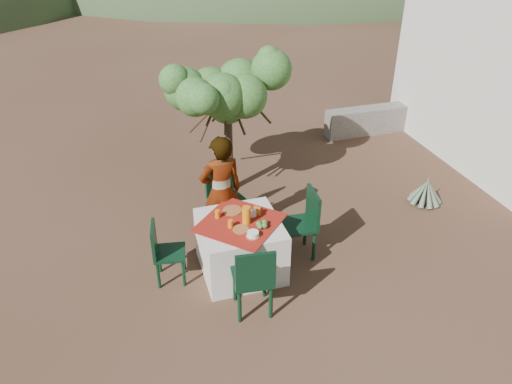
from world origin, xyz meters
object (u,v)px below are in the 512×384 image
at_px(juice_pitcher, 246,215).
at_px(agave, 426,192).
at_px(chair_far, 224,194).
at_px(chair_near, 254,278).
at_px(table, 240,246).
at_px(chair_left, 164,250).
at_px(chair_right, 304,221).
at_px(person, 221,192).
at_px(shrub_tree, 230,97).

bearing_deg(juice_pitcher, agave, 13.60).
bearing_deg(chair_far, chair_near, -110.00).
xyz_separation_m(table, chair_far, (0.05, 1.07, 0.17)).
relative_size(table, chair_left, 1.53).
bearing_deg(chair_right, table, -81.73).
relative_size(table, person, 0.78).
bearing_deg(person, chair_far, -113.71).
distance_m(table, juice_pitcher, 0.51).
height_order(chair_left, shrub_tree, shrub_tree).
distance_m(chair_right, person, 1.19).
xyz_separation_m(table, shrub_tree, (0.44, 2.12, 1.25)).
height_order(shrub_tree, agave, shrub_tree).
bearing_deg(person, table, 90.99).
bearing_deg(agave, chair_far, 174.31).
bearing_deg(table, agave, 12.67).
distance_m(table, agave, 3.40).
bearing_deg(chair_near, agave, -148.84).
bearing_deg(juice_pitcher, chair_far, 91.28).
bearing_deg(juice_pitcher, chair_near, -100.25).
xyz_separation_m(chair_right, juice_pitcher, (-0.84, -0.12, 0.33)).
distance_m(chair_near, agave, 3.75).
height_order(person, agave, person).
bearing_deg(shrub_tree, chair_right, -76.93).
distance_m(table, person, 0.82).
distance_m(person, shrub_tree, 1.73).
height_order(chair_far, chair_left, chair_far).
bearing_deg(shrub_tree, table, -101.79).
bearing_deg(table, chair_far, 87.37).
bearing_deg(person, chair_left, 27.45).
bearing_deg(chair_right, chair_left, -87.15).
bearing_deg(chair_near, table, -88.71).
relative_size(person, agave, 2.88).
bearing_deg(shrub_tree, person, -109.88).
height_order(person, shrub_tree, shrub_tree).
bearing_deg(agave, person, -178.86).
relative_size(chair_right, juice_pitcher, 4.17).
bearing_deg(table, juice_pitcher, -27.65).
bearing_deg(chair_near, chair_left, -39.30).
xyz_separation_m(table, chair_right, (0.92, 0.09, 0.17)).
relative_size(chair_right, shrub_tree, 0.48).
bearing_deg(agave, chair_left, -171.31).
xyz_separation_m(chair_left, person, (0.90, 0.59, 0.36)).
distance_m(chair_far, shrub_tree, 1.55).
height_order(agave, juice_pitcher, juice_pitcher).
xyz_separation_m(table, chair_left, (-0.98, 0.09, 0.09)).
xyz_separation_m(chair_far, person, (-0.13, -0.39, 0.28)).
relative_size(shrub_tree, juice_pitcher, 8.70).
relative_size(table, chair_right, 1.32).
xyz_separation_m(chair_near, juice_pitcher, (0.14, 0.80, 0.33)).
bearing_deg(chair_right, shrub_tree, -164.00).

